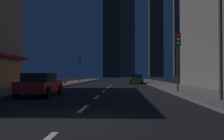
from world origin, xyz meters
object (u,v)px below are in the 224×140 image
at_px(car_parked_near, 40,84).
at_px(traffic_light_near_right, 178,49).
at_px(fire_hydrant_far_left, 65,82).
at_px(car_parked_far, 136,79).
at_px(traffic_light_far_left, 80,64).

xyz_separation_m(car_parked_near, traffic_light_near_right, (9.10, 2.55, 2.45)).
bearing_deg(traffic_light_near_right, fire_hydrant_far_left, 129.00).
bearing_deg(car_parked_near, traffic_light_near_right, 15.65).
bearing_deg(car_parked_far, car_parked_near, -107.67).
height_order(fire_hydrant_far_left, traffic_light_near_right, traffic_light_near_right).
bearing_deg(traffic_light_near_right, car_parked_far, 95.41).
relative_size(car_parked_far, traffic_light_far_left, 1.01).
bearing_deg(car_parked_far, traffic_light_far_left, 164.94).
bearing_deg(fire_hydrant_far_left, car_parked_far, 32.16).
height_order(car_parked_far, traffic_light_near_right, traffic_light_near_right).
xyz_separation_m(fire_hydrant_far_left, traffic_light_far_left, (0.40, 8.42, 2.74)).
relative_size(car_parked_near, traffic_light_far_left, 1.01).
xyz_separation_m(car_parked_far, traffic_light_far_left, (-9.10, 2.45, 2.45)).
xyz_separation_m(car_parked_far, traffic_light_near_right, (1.90, -20.05, 2.45)).
height_order(car_parked_near, traffic_light_far_left, traffic_light_far_left).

